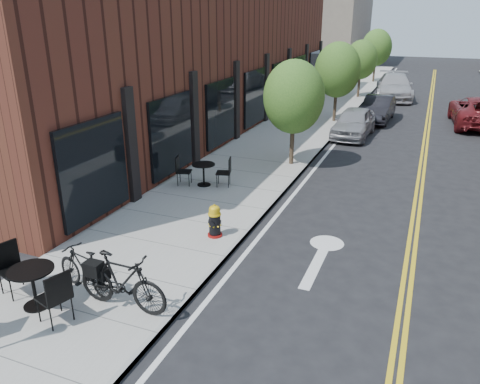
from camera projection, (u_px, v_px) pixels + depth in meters
The scene contains 17 objects.
ground at pixel (197, 294), 9.64m from camera, with size 120.00×120.00×0.00m, color black.
sidewalk_near at pixel (265, 154), 18.96m from camera, with size 4.00×70.00×0.12m, color #9E9B93.
building_near at pixel (206, 55), 22.76m from camera, with size 5.00×28.00×7.00m, color #4F2319.
bg_building_left at pixel (327, 16), 52.15m from camera, with size 8.00×14.00×10.00m, color #726656.
tree_near_a at pixel (294, 97), 16.69m from camera, with size 2.20×2.20×3.81m.
tree_near_b at pixel (338, 70), 23.57m from camera, with size 2.30×2.30×3.98m.
tree_near_c at pixel (361, 60), 30.56m from camera, with size 2.10×2.10×3.67m.
tree_near_d at pixel (376, 48), 37.38m from camera, with size 2.40×2.40×4.11m.
fire_hydrant at pixel (215, 221), 11.76m from camera, with size 0.45×0.45×0.86m.
bicycle_left at pixel (85, 270), 9.37m from camera, with size 0.46×1.62×0.97m, color black.
bicycle_right at pixel (122, 282), 8.79m from camera, with size 0.55×1.93×1.16m, color black.
bistro_set_b at pixel (33, 282), 8.86m from camera, with size 2.02×1.06×1.06m.
bistro_set_c at pixel (204, 171), 15.22m from camera, with size 1.79×0.94×0.94m.
parked_car_a at pixel (354, 122), 21.63m from camera, with size 1.57×3.91×1.33m, color gray.
parked_car_b at pixel (378, 109), 24.76m from camera, with size 1.39×3.98×1.31m, color black.
parked_car_c at pixel (394, 86), 31.15m from camera, with size 2.26×5.56×1.61m, color #ABABB0.
parked_car_far at pixel (479, 111), 23.63m from camera, with size 2.47×5.37×1.49m, color maroon.
Camera 1 is at (3.92, -7.29, 5.44)m, focal length 35.00 mm.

